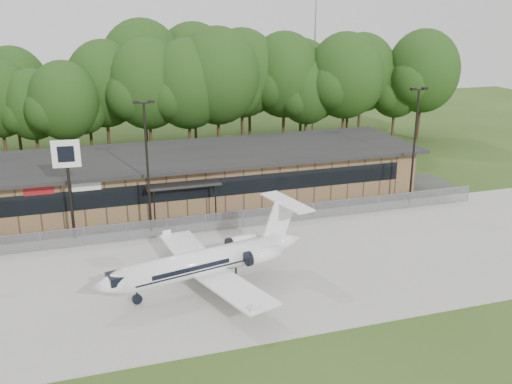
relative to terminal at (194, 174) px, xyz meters
name	(u,v)px	position (x,y,z in m)	size (l,w,h in m)	color
ground	(286,329)	(0.00, -23.94, -2.18)	(160.00, 160.00, 0.00)	#2E4217
apron	(244,268)	(0.00, -15.94, -2.14)	(64.00, 18.00, 0.08)	#9E9B93
parking_lot	(206,212)	(0.00, -4.44, -2.15)	(50.00, 9.00, 0.06)	#383835
terminal	(194,174)	(0.00, 0.00, 0.00)	(41.00, 11.65, 4.30)	brown
fence	(218,222)	(0.00, -8.94, -1.40)	(46.00, 0.04, 1.52)	gray
treeline	(161,90)	(0.00, 18.06, 5.32)	(72.00, 12.00, 15.00)	#193A12
radio_mast	(315,40)	(22.00, 24.06, 10.32)	(0.20, 0.20, 25.00)	gray
light_pole_mid	(147,157)	(-5.00, -7.44, 3.80)	(1.55, 0.30, 10.23)	black
light_pole_right	(415,137)	(18.00, -7.44, 3.80)	(1.55, 0.30, 10.23)	black
business_jet	(209,262)	(-2.79, -17.82, -0.46)	(14.15, 12.73, 4.79)	white
pole_sign	(67,164)	(-10.70, -7.14, 3.64)	(2.00, 0.40, 7.60)	black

